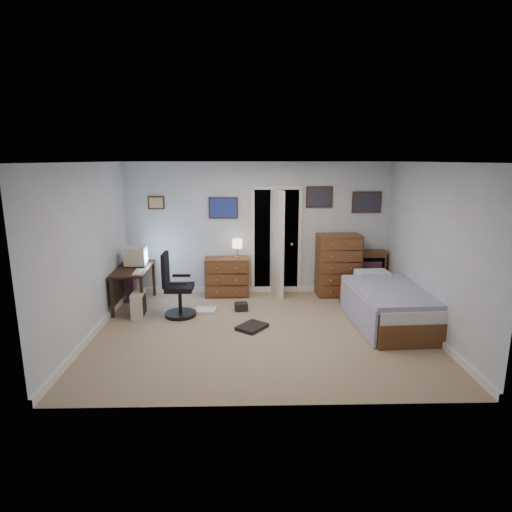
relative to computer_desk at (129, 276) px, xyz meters
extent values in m
cube|color=tan|center=(2.28, -1.21, -0.55)|extent=(5.00, 4.00, 0.02)
cube|color=black|center=(0.08, 0.00, 0.14)|extent=(0.61, 1.23, 0.04)
cube|color=black|center=(-0.14, -0.57, -0.21)|extent=(0.05, 0.05, 0.66)
cube|color=black|center=(0.35, -0.56, -0.21)|extent=(0.05, 0.05, 0.66)
cube|color=black|center=(-0.18, 0.56, -0.21)|extent=(0.05, 0.05, 0.66)
cube|color=black|center=(0.30, 0.58, -0.21)|extent=(0.05, 0.05, 0.66)
cube|color=black|center=(-0.18, -0.01, -0.17)|extent=(0.07, 1.12, 0.47)
cube|color=beige|center=(0.10, 0.15, 0.34)|extent=(0.37, 0.35, 0.32)
cube|color=#8CB2F2|center=(0.28, 0.16, 0.34)|extent=(0.02, 0.26, 0.21)
cube|color=beige|center=(0.10, 0.15, 0.17)|extent=(0.24, 0.24, 0.02)
cube|color=beige|center=(0.26, -0.35, 0.17)|extent=(0.15, 0.38, 0.02)
cube|color=beige|center=(0.28, -0.55, -0.33)|extent=(0.20, 0.40, 0.42)
cube|color=black|center=(0.38, -0.54, -0.33)|extent=(0.02, 0.28, 0.33)
cylinder|color=black|center=(0.96, -0.53, -0.51)|extent=(0.52, 0.52, 0.06)
cylinder|color=black|center=(0.96, -0.53, -0.29)|extent=(0.06, 0.06, 0.40)
cube|color=black|center=(0.96, -0.53, -0.05)|extent=(0.44, 0.44, 0.08)
cube|color=black|center=(0.74, -0.52, 0.26)|extent=(0.06, 0.40, 0.55)
cube|color=black|center=(0.96, -0.76, 0.09)|extent=(0.30, 0.05, 0.04)
cube|color=black|center=(0.96, -0.29, 0.09)|extent=(0.30, 0.05, 0.04)
cube|color=maroon|center=(-0.04, 0.21, -0.14)|extent=(0.17, 0.17, 0.80)
cube|color=brown|center=(1.69, 0.56, -0.17)|extent=(0.84, 0.44, 0.73)
cylinder|color=gold|center=(1.89, 0.56, 0.20)|extent=(0.11, 0.11, 0.02)
cylinder|color=gold|center=(1.89, 0.56, 0.31)|extent=(0.02, 0.02, 0.22)
cylinder|color=beige|center=(1.89, 0.56, 0.47)|extent=(0.19, 0.19, 0.16)
cube|color=black|center=(2.63, 1.09, 0.46)|extent=(0.90, 0.60, 2.00)
cube|color=white|center=(2.18, 0.76, 0.46)|extent=(0.06, 0.05, 2.00)
cube|color=white|center=(3.08, 0.76, 0.46)|extent=(0.06, 0.05, 2.00)
cube|color=white|center=(2.63, 0.76, 1.48)|extent=(0.96, 0.05, 0.06)
cube|color=white|center=(2.59, 0.65, 0.46)|extent=(0.31, 0.77, 2.00)
sphere|color=gold|center=(2.90, 0.50, 0.46)|extent=(0.06, 0.06, 0.06)
cube|color=brown|center=(3.80, 0.54, 0.05)|extent=(0.82, 0.51, 1.17)
cube|color=brown|center=(4.25, 0.66, -0.12)|extent=(0.94, 0.24, 0.84)
cube|color=black|center=(4.25, 0.59, 0.04)|extent=(0.86, 0.10, 0.28)
cube|color=maroon|center=(4.25, 0.59, 0.01)|extent=(0.75, 0.11, 0.21)
cube|color=brown|center=(4.28, -0.91, -0.36)|extent=(1.10, 2.04, 0.35)
cube|color=white|center=(4.28, -0.91, -0.10)|extent=(1.06, 2.00, 0.18)
cube|color=#505095|center=(4.29, -1.01, 0.01)|extent=(1.15, 1.75, 0.10)
cube|color=#505095|center=(3.76, -1.04, -0.26)|extent=(0.13, 1.69, 0.54)
cube|color=#79A9C2|center=(4.24, -0.16, 0.05)|extent=(0.57, 0.41, 0.13)
cube|color=#331E11|center=(0.38, 0.77, 1.21)|extent=(0.30, 0.03, 0.24)
cube|color=#9E7756|center=(0.38, 0.75, 1.21)|extent=(0.25, 0.01, 0.19)
cube|color=#331E11|center=(1.63, 0.77, 1.11)|extent=(0.55, 0.03, 0.40)
cube|color=navy|center=(1.63, 0.75, 1.11)|extent=(0.50, 0.01, 0.35)
cube|color=#331E11|center=(3.43, 0.77, 1.31)|extent=(0.50, 0.03, 0.40)
cube|color=black|center=(3.43, 0.75, 1.31)|extent=(0.45, 0.01, 0.35)
cube|color=#331E11|center=(4.33, 0.77, 1.21)|extent=(0.55, 0.03, 0.40)
cube|color=black|center=(4.33, 0.75, 1.21)|extent=(0.50, 0.01, 0.35)
cube|color=black|center=(1.97, -0.29, -0.47)|extent=(0.24, 0.20, 0.14)
cube|color=silver|center=(1.36, -0.34, -0.51)|extent=(0.36, 0.32, 0.05)
cube|color=black|center=(2.14, -1.11, -0.51)|extent=(0.54, 0.55, 0.06)
camera|label=1|loc=(2.05, -7.26, 2.00)|focal=30.00mm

